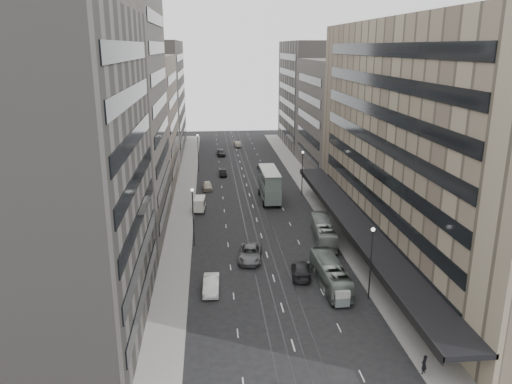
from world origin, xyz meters
name	(u,v)px	position (x,y,z in m)	size (l,w,h in m)	color
ground	(275,282)	(0.00, 0.00, 0.00)	(220.00, 220.00, 0.00)	black
sidewalk_right	(311,190)	(12.00, 37.50, 0.07)	(4.00, 125.00, 0.15)	gray
sidewalk_left	(185,194)	(-12.00, 37.50, 0.07)	(4.00, 125.00, 0.15)	gray
department_store	(433,141)	(21.45, 8.00, 14.95)	(19.20, 60.00, 30.00)	gray
building_right_mid	(343,117)	(21.50, 52.00, 12.00)	(15.00, 28.00, 24.00)	#44403B
building_right_far	(314,95)	(21.50, 82.00, 14.00)	(15.00, 32.00, 28.00)	#5E5A54
building_left_a	(51,181)	(-21.50, -8.00, 15.00)	(15.00, 28.00, 30.00)	#5E5A54
building_left_b	(107,118)	(-21.50, 19.00, 17.00)	(15.00, 26.00, 34.00)	#44403B
building_left_c	(135,122)	(-21.50, 46.00, 12.50)	(15.00, 28.00, 25.00)	gray
building_left_d	(152,97)	(-21.50, 79.00, 14.00)	(15.00, 38.00, 28.00)	#5E5A54
lamp_right_near	(371,255)	(9.70, -5.00, 5.20)	(0.44, 0.44, 8.32)	#262628
lamp_right_far	(302,168)	(9.70, 35.00, 5.20)	(0.44, 0.44, 8.32)	#262628
lamp_left_near	(193,210)	(-9.70, 12.00, 5.20)	(0.44, 0.44, 8.32)	#262628
lamp_left_far	(198,148)	(-9.70, 55.00, 5.20)	(0.44, 0.44, 8.32)	#262628
bus_near	(330,274)	(6.25, -1.49, 1.48)	(2.49, 10.63, 2.96)	gray
bus_far	(324,232)	(8.50, 11.86, 1.51)	(2.54, 10.87, 3.03)	gray
double_decker	(269,184)	(3.28, 32.19, 3.05)	(3.23, 10.34, 5.65)	slate
vw_microbus	(338,292)	(6.16, -5.21, 1.14)	(1.89, 3.88, 2.05)	slate
panel_van	(200,204)	(-9.11, 27.15, 1.31)	(2.11, 3.88, 2.37)	silver
sedan_1	(211,285)	(-7.45, -1.64, 0.83)	(1.75, 5.02, 1.65)	white
sedan_2	(250,254)	(-2.35, 6.61, 0.86)	(2.86, 6.20, 1.72)	slate
sedan_3	(301,270)	(3.36, 1.31, 0.81)	(2.27, 5.58, 1.62)	black
sedan_4	(207,186)	(-7.82, 40.31, 0.78)	(1.84, 4.57, 1.56)	beige
sedan_5	(223,173)	(-4.50, 50.66, 0.66)	(1.41, 4.03, 1.33)	black
sedan_6	(266,175)	(4.38, 47.58, 0.83)	(2.76, 5.98, 1.66)	#B8B8B4
sedan_7	(264,167)	(4.85, 54.37, 0.86)	(2.40, 5.91, 1.71)	#58575A
sedan_8	(221,152)	(-4.31, 71.35, 0.81)	(1.92, 4.78, 1.63)	#28282B
sedan_9	(237,144)	(0.45, 82.63, 0.74)	(1.57, 4.49, 1.48)	#BEB09D
pedestrian	(424,364)	(10.20, -18.32, 1.01)	(0.63, 0.41, 1.73)	black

